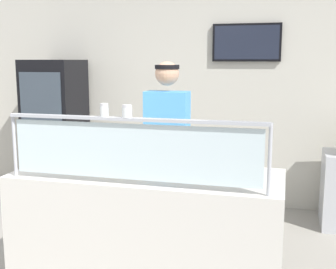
{
  "coord_description": "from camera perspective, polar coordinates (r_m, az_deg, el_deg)",
  "views": [
    {
      "loc": [
        1.95,
        -2.57,
        1.77
      ],
      "look_at": [
        1.13,
        0.43,
        1.24
      ],
      "focal_mm": 46.58,
      "sensor_mm": 36.0,
      "label": 1
    }
  ],
  "objects": [
    {
      "name": "sneeze_guard",
      "position": [
        2.85,
        -4.77,
        -1.12
      ],
      "size": [
        1.79,
        0.06,
        0.45
      ],
      "color": "#B2B5BC",
      "rests_on": "serving_counter"
    },
    {
      "name": "parmesan_shaker",
      "position": [
        2.89,
        -8.35,
        3.08
      ],
      "size": [
        0.06,
        0.06,
        0.09
      ],
      "color": "white",
      "rests_on": "sneeze_guard"
    },
    {
      "name": "ground_plane",
      "position": [
        4.1,
        0.14,
        -15.86
      ],
      "size": [
        12.0,
        12.0,
        0.0
      ],
      "primitive_type": "plane",
      "color": "gray",
      "rests_on": "ground"
    },
    {
      "name": "pizza_tray",
      "position": [
        3.36,
        -4.98,
        -4.14
      ],
      "size": [
        0.52,
        0.52,
        0.04
      ],
      "color": "#9EA0A8",
      "rests_on": "serving_counter"
    },
    {
      "name": "pepper_flake_shaker",
      "position": [
        2.83,
        -5.38,
        2.95
      ],
      "size": [
        0.07,
        0.07,
        0.08
      ],
      "color": "white",
      "rests_on": "sneeze_guard"
    },
    {
      "name": "shop_rear_unit",
      "position": [
        5.4,
        5.01,
        5.29
      ],
      "size": [
        6.36,
        0.13,
        2.7
      ],
      "color": "beige",
      "rests_on": "ground"
    },
    {
      "name": "drink_fridge",
      "position": [
        5.67,
        -14.46,
        0.45
      ],
      "size": [
        0.64,
        0.65,
        1.78
      ],
      "color": "black",
      "rests_on": "ground"
    },
    {
      "name": "serving_counter",
      "position": [
        3.38,
        -2.61,
        -12.85
      ],
      "size": [
        1.96,
        0.79,
        0.95
      ],
      "primitive_type": "cube",
      "color": "silver",
      "rests_on": "ground"
    },
    {
      "name": "worker_figure",
      "position": [
        3.89,
        -0.08,
        -1.61
      ],
      "size": [
        0.41,
        0.5,
        1.76
      ],
      "color": "#23232D",
      "rests_on": "ground"
    },
    {
      "name": "pizza_server",
      "position": [
        3.35,
        -5.44,
        -3.83
      ],
      "size": [
        0.1,
        0.29,
        0.01
      ],
      "primitive_type": "cube",
      "rotation": [
        0.0,
        0.0,
        0.08
      ],
      "color": "#ADAFB7",
      "rests_on": "pizza_tray"
    }
  ]
}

